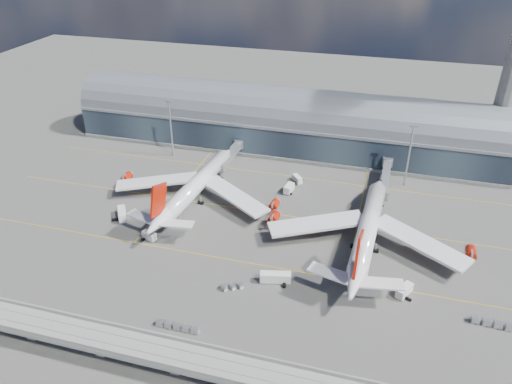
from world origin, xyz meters
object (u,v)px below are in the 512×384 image
(service_truck_2, at_px, (275,277))
(cargo_train_0, at_px, (232,287))
(floodlight_mast_right, at_px, (409,154))
(airliner_right, at_px, (367,231))
(cargo_train_2, at_px, (492,323))
(service_truck_4, at_px, (289,189))
(cargo_train_1, at_px, (177,327))
(service_truck_5, at_px, (297,179))
(service_truck_3, at_px, (404,291))
(service_truck_1, at_px, (149,236))
(airliner_left, at_px, (194,187))
(service_truck_0, at_px, (122,214))
(floodlight_mast_left, at_px, (171,127))

(service_truck_2, height_order, cargo_train_0, service_truck_2)
(floodlight_mast_right, relative_size, airliner_right, 0.37)
(service_truck_2, distance_m, cargo_train_2, 59.54)
(service_truck_4, bearing_deg, cargo_train_1, -89.43)
(cargo_train_1, bearing_deg, floodlight_mast_right, -29.51)
(airliner_right, bearing_deg, service_truck_5, 132.36)
(service_truck_3, distance_m, service_truck_5, 72.06)
(service_truck_1, bearing_deg, floodlight_mast_right, -34.96)
(airliner_left, distance_m, airliner_right, 65.67)
(floodlight_mast_right, xyz_separation_m, service_truck_5, (-41.55, -9.30, -12.25))
(service_truck_4, relative_size, service_truck_5, 1.03)
(service_truck_4, xyz_separation_m, cargo_train_2, (67.42, -54.98, -0.69))
(service_truck_1, bearing_deg, airliner_left, 7.16)
(floodlight_mast_right, bearing_deg, cargo_train_2, -71.55)
(floodlight_mast_right, distance_m, service_truck_0, 110.21)
(cargo_train_2, bearing_deg, floodlight_mast_left, 55.62)
(airliner_right, distance_m, service_truck_0, 85.34)
(floodlight_mast_left, xyz_separation_m, service_truck_0, (3.94, -52.68, -11.91))
(airliner_left, relative_size, cargo_train_0, 10.15)
(cargo_train_0, xyz_separation_m, cargo_train_1, (-8.73, -19.15, 0.06))
(service_truck_5, distance_m, cargo_train_2, 91.79)
(airliner_left, relative_size, cargo_train_2, 6.25)
(cargo_train_0, bearing_deg, service_truck_5, 22.94)
(airliner_left, bearing_deg, airliner_right, -6.21)
(floodlight_mast_right, relative_size, cargo_train_0, 3.83)
(service_truck_3, bearing_deg, floodlight_mast_left, 174.47)
(airliner_right, xyz_separation_m, cargo_train_2, (35.50, -27.32, -4.85))
(service_truck_1, xyz_separation_m, cargo_train_0, (34.27, -16.00, -0.65))
(service_truck_0, bearing_deg, service_truck_4, 0.91)
(airliner_right, distance_m, service_truck_4, 42.44)
(service_truck_0, height_order, service_truck_4, service_truck_0)
(airliner_right, distance_m, service_truck_3, 25.06)
(service_truck_0, distance_m, service_truck_1, 17.84)
(service_truck_3, bearing_deg, cargo_train_0, -139.31)
(floodlight_mast_left, xyz_separation_m, service_truck_4, (56.98, -18.16, -12.00))
(cargo_train_1, relative_size, cargo_train_2, 1.13)
(service_truck_1, relative_size, service_truck_4, 0.91)
(floodlight_mast_left, distance_m, service_truck_4, 61.00)
(service_truck_4, distance_m, service_truck_5, 8.98)
(service_truck_3, relative_size, cargo_train_0, 0.98)
(airliner_right, relative_size, cargo_train_0, 10.47)
(service_truck_1, distance_m, service_truck_3, 82.63)
(airliner_left, height_order, cargo_train_1, airliner_left)
(cargo_train_0, bearing_deg, service_truck_0, 90.06)
(airliner_right, bearing_deg, airliner_left, 172.26)
(floodlight_mast_right, distance_m, airliner_left, 83.40)
(floodlight_mast_left, xyz_separation_m, airliner_left, (24.28, -34.10, -7.70))
(airliner_right, height_order, cargo_train_1, airliner_right)
(service_truck_1, height_order, service_truck_5, service_truck_1)
(cargo_train_1, bearing_deg, service_truck_2, -38.17)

